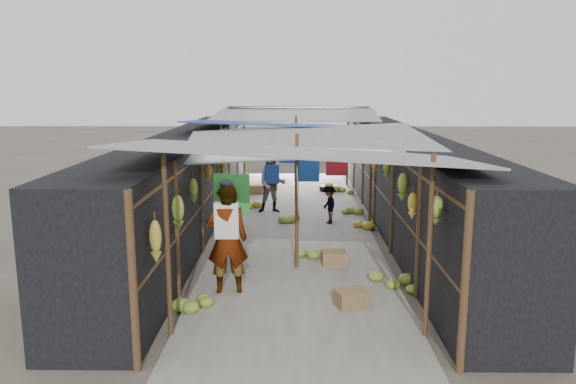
{
  "coord_description": "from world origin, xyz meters",
  "views": [
    {
      "loc": [
        -0.05,
        -7.41,
        3.51
      ],
      "look_at": [
        -0.18,
        4.29,
        1.25
      ],
      "focal_mm": 35.0,
      "sensor_mm": 36.0,
      "label": 1
    }
  ],
  "objects_px": {
    "crate_near": "(334,258)",
    "shopper_blue": "(272,184)",
    "vendor_elderly": "(227,239)",
    "black_basin": "(329,188)",
    "vendor_seated": "(329,205)"
  },
  "relations": [
    {
      "from": "black_basin",
      "to": "shopper_blue",
      "type": "relative_size",
      "value": 0.4
    },
    {
      "from": "black_basin",
      "to": "crate_near",
      "type": "bearing_deg",
      "value": -92.75
    },
    {
      "from": "crate_near",
      "to": "vendor_elderly",
      "type": "height_order",
      "value": "vendor_elderly"
    },
    {
      "from": "vendor_elderly",
      "to": "shopper_blue",
      "type": "distance_m",
      "value": 6.11
    },
    {
      "from": "crate_near",
      "to": "vendor_seated",
      "type": "relative_size",
      "value": 0.48
    },
    {
      "from": "vendor_elderly",
      "to": "vendor_seated",
      "type": "xyz_separation_m",
      "value": [
        2.0,
        4.82,
        -0.44
      ]
    },
    {
      "from": "vendor_seated",
      "to": "shopper_blue",
      "type": "bearing_deg",
      "value": -143.83
    },
    {
      "from": "crate_near",
      "to": "shopper_blue",
      "type": "relative_size",
      "value": 0.3
    },
    {
      "from": "crate_near",
      "to": "shopper_blue",
      "type": "height_order",
      "value": "shopper_blue"
    },
    {
      "from": "vendor_elderly",
      "to": "shopper_blue",
      "type": "relative_size",
      "value": 1.18
    },
    {
      "from": "black_basin",
      "to": "vendor_elderly",
      "type": "xyz_separation_m",
      "value": [
        -2.28,
        -9.23,
        0.85
      ]
    },
    {
      "from": "vendor_elderly",
      "to": "shopper_blue",
      "type": "bearing_deg",
      "value": -102.61
    },
    {
      "from": "vendor_elderly",
      "to": "vendor_seated",
      "type": "height_order",
      "value": "vendor_elderly"
    },
    {
      "from": "crate_near",
      "to": "shopper_blue",
      "type": "xyz_separation_m",
      "value": [
        -1.39,
        4.6,
        0.66
      ]
    },
    {
      "from": "crate_near",
      "to": "vendor_elderly",
      "type": "xyz_separation_m",
      "value": [
        -1.91,
        -1.49,
        0.8
      ]
    }
  ]
}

